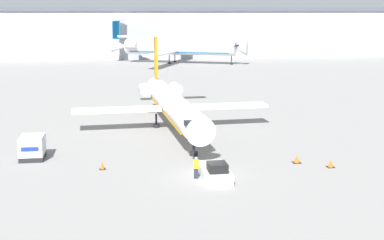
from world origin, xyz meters
name	(u,v)px	position (x,y,z in m)	size (l,w,h in m)	color
ground_plane	(209,178)	(0.00, 0.00, 0.00)	(600.00, 600.00, 0.00)	gray
terminal_building	(138,32)	(0.00, 120.00, 7.41)	(180.00, 16.80, 14.77)	#9EA3AD
airplane_main	(172,102)	(-0.86, 19.61, 3.09)	(23.11, 30.32, 10.27)	white
pushback_tug	(215,172)	(0.48, -0.23, 0.58)	(2.16, 4.76, 1.62)	silver
luggage_cart	(32,147)	(-15.21, 8.26, 1.08)	(2.15, 3.04, 2.17)	#232326
worker_near_tug	(196,167)	(-1.04, 0.08, 0.96)	(0.40, 0.26, 1.82)	#232838
traffic_cone_left	(102,166)	(-8.73, 3.83, 0.34)	(0.52, 0.52, 0.70)	black
traffic_cone_right	(297,159)	(8.73, 3.31, 0.34)	(0.72, 0.72, 0.71)	black
traffic_cone_mid	(331,163)	(11.22, 1.52, 0.35)	(0.65, 0.65, 0.73)	black
airplane_parked_far_left	(176,47)	(9.25, 100.08, 4.17)	(36.39, 37.30, 11.21)	white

